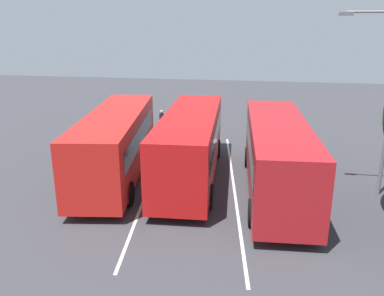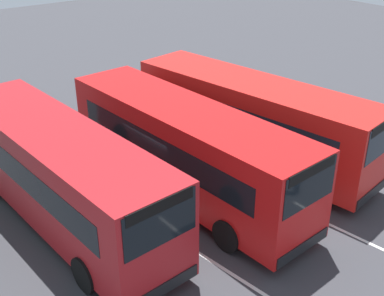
% 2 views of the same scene
% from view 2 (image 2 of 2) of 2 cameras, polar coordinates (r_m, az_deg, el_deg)
% --- Properties ---
extents(ground_plane, '(74.81, 74.81, 0.00)m').
position_cam_2_polar(ground_plane, '(18.31, -2.34, -4.54)').
color(ground_plane, '#38383D').
extents(bus_far_left, '(10.59, 3.15, 3.31)m').
position_cam_2_polar(bus_far_left, '(16.10, -15.05, -2.74)').
color(bus_far_left, '#AD191E').
rests_on(bus_far_left, ground).
extents(bus_center_left, '(10.58, 3.10, 3.31)m').
position_cam_2_polar(bus_center_left, '(17.06, -0.74, 0.01)').
color(bus_center_left, red).
rests_on(bus_center_left, ground).
extents(bus_center_right, '(10.70, 4.02, 3.31)m').
position_cam_2_polar(bus_center_right, '(19.60, 7.12, 3.49)').
color(bus_center_right, red).
rests_on(bus_center_right, ground).
extents(lane_stripe_outer_left, '(15.76, 2.13, 0.01)m').
position_cam_2_polar(lane_stripe_outer_left, '(17.39, -7.90, -6.66)').
color(lane_stripe_outer_left, silver).
rests_on(lane_stripe_outer_left, ground).
extents(lane_stripe_inner_left, '(15.76, 2.13, 0.01)m').
position_cam_2_polar(lane_stripe_inner_left, '(19.40, 2.61, -2.59)').
color(lane_stripe_inner_left, silver).
rests_on(lane_stripe_inner_left, ground).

